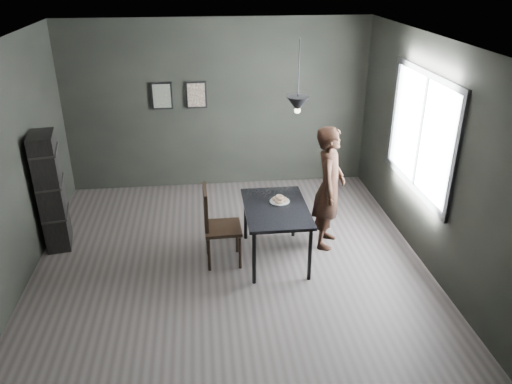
{
  "coord_description": "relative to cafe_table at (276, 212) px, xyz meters",
  "views": [
    {
      "loc": [
        -0.29,
        -5.57,
        3.61
      ],
      "look_at": [
        0.35,
        0.05,
        0.95
      ],
      "focal_mm": 35.0,
      "sensor_mm": 36.0,
      "label": 1
    }
  ],
  "objects": [
    {
      "name": "framed_print_left",
      "position": [
        -1.5,
        2.47,
        0.93
      ],
      "size": [
        0.34,
        0.04,
        0.44
      ],
      "color": "black",
      "rests_on": "ground"
    },
    {
      "name": "ceiling",
      "position": [
        -0.6,
        0.0,
        2.13
      ],
      "size": [
        5.0,
        5.0,
        0.02
      ],
      "color": "silver",
      "rests_on": "ground"
    },
    {
      "name": "shelf_unit",
      "position": [
        -2.92,
        0.68,
        0.13
      ],
      "size": [
        0.39,
        0.58,
        1.6
      ],
      "primitive_type": "cube",
      "rotation": [
        0.0,
        0.0,
        0.17
      ],
      "color": "black",
      "rests_on": "ground"
    },
    {
      "name": "donut_pile",
      "position": [
        0.07,
        0.13,
        0.12
      ],
      "size": [
        0.2,
        0.2,
        0.09
      ],
      "rotation": [
        0.0,
        0.0,
        0.27
      ],
      "color": "beige",
      "rests_on": "white_plate"
    },
    {
      "name": "cafe_table",
      "position": [
        0.0,
        0.0,
        0.0
      ],
      "size": [
        0.8,
        1.2,
        0.75
      ],
      "color": "black",
      "rests_on": "ground"
    },
    {
      "name": "window_assembly",
      "position": [
        1.87,
        0.2,
        0.93
      ],
      "size": [
        0.04,
        1.96,
        1.56
      ],
      "color": "white",
      "rests_on": "ground"
    },
    {
      "name": "pendant_lamp",
      "position": [
        0.25,
        0.1,
        1.38
      ],
      "size": [
        0.28,
        0.28,
        0.86
      ],
      "color": "black",
      "rests_on": "ground"
    },
    {
      "name": "ground",
      "position": [
        -0.6,
        0.0,
        -0.67
      ],
      "size": [
        5.0,
        5.0,
        0.0
      ],
      "primitive_type": "plane",
      "color": "#383230",
      "rests_on": "ground"
    },
    {
      "name": "wood_chair",
      "position": [
        -0.78,
        -0.01,
        -0.07
      ],
      "size": [
        0.47,
        0.47,
        1.06
      ],
      "rotation": [
        0.0,
        0.0,
        0.02
      ],
      "color": "black",
      "rests_on": "ground"
    },
    {
      "name": "white_plate",
      "position": [
        0.07,
        0.13,
        0.08
      ],
      "size": [
        0.23,
        0.23,
        0.01
      ],
      "primitive_type": "cylinder",
      "color": "white",
      "rests_on": "cafe_table"
    },
    {
      "name": "woman",
      "position": [
        0.75,
        0.29,
        0.18
      ],
      "size": [
        0.6,
        0.72,
        1.69
      ],
      "primitive_type": "imported",
      "rotation": [
        0.0,
        0.0,
        1.2
      ],
      "color": "black",
      "rests_on": "ground"
    },
    {
      "name": "framed_print_right",
      "position": [
        -0.95,
        2.47,
        0.93
      ],
      "size": [
        0.34,
        0.04,
        0.44
      ],
      "color": "black",
      "rests_on": "ground"
    },
    {
      "name": "back_wall",
      "position": [
        -0.6,
        2.5,
        0.73
      ],
      "size": [
        5.0,
        0.1,
        2.8
      ],
      "primitive_type": "cube",
      "color": "black",
      "rests_on": "ground"
    }
  ]
}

